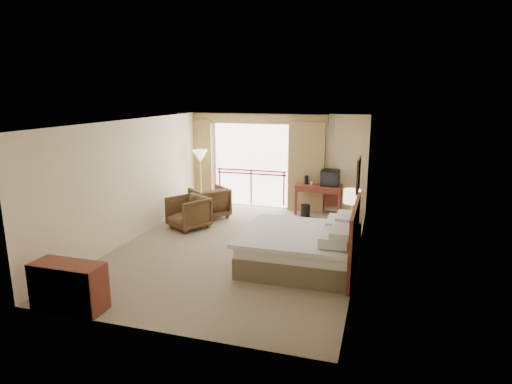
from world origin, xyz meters
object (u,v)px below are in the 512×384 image
(table_lamp, at_px, (352,197))
(tv, at_px, (330,178))
(wastebasket, at_px, (305,211))
(side_table, at_px, (196,204))
(floor_lamp, at_px, (200,158))
(dresser, at_px, (69,287))
(armchair_near, at_px, (189,228))
(bed, at_px, (302,247))
(desk, at_px, (319,191))
(armchair_far, at_px, (210,217))
(nightstand, at_px, (350,234))

(table_lamp, distance_m, tv, 2.57)
(wastebasket, xyz_separation_m, side_table, (-2.70, -1.13, 0.25))
(floor_lamp, xyz_separation_m, dresser, (0.51, -6.14, -1.07))
(wastebasket, bearing_deg, side_table, -157.36)
(dresser, bearing_deg, armchair_near, 89.55)
(bed, bearing_deg, side_table, 145.60)
(table_lamp, relative_size, dresser, 0.56)
(desk, distance_m, dresser, 7.08)
(armchair_near, xyz_separation_m, side_table, (-0.13, 0.69, 0.42))
(armchair_near, height_order, side_table, side_table)
(armchair_far, height_order, side_table, side_table)
(wastebasket, xyz_separation_m, armchair_near, (-2.57, -1.82, -0.16))
(desk, relative_size, side_table, 2.07)
(bed, height_order, wastebasket, bed)
(bed, distance_m, wastebasket, 3.40)
(bed, relative_size, desk, 1.69)
(wastebasket, distance_m, floor_lamp, 3.33)
(desk, bearing_deg, armchair_near, -142.15)
(bed, height_order, dresser, bed)
(wastebasket, relative_size, armchair_far, 0.36)
(tv, relative_size, side_table, 0.80)
(table_lamp, xyz_separation_m, armchair_near, (-3.92, 0.28, -1.13))
(table_lamp, bearing_deg, nightstand, -90.00)
(tv, height_order, floor_lamp, floor_lamp)
(table_lamp, height_order, desk, table_lamp)
(table_lamp, height_order, tv, table_lamp)
(table_lamp, distance_m, armchair_far, 4.17)
(desk, relative_size, armchair_far, 1.39)
(tv, xyz_separation_m, armchair_near, (-3.17, -2.18, -1.04))
(wastebasket, height_order, dresser, dresser)
(tv, distance_m, floor_lamp, 3.70)
(table_lamp, bearing_deg, armchair_near, 175.87)
(armchair_near, bearing_deg, nightstand, 26.33)
(nightstand, height_order, wastebasket, nightstand)
(table_lamp, height_order, dresser, table_lamp)
(table_lamp, relative_size, wastebasket, 1.93)
(desk, xyz_separation_m, wastebasket, (-0.29, -0.42, -0.48))
(bed, distance_m, dresser, 4.12)
(nightstand, xyz_separation_m, armchair_far, (-3.79, 1.36, -0.32))
(tv, relative_size, floor_lamp, 0.29)
(tv, bearing_deg, wastebasket, -129.60)
(desk, bearing_deg, side_table, -152.80)
(armchair_far, bearing_deg, floor_lamp, -103.65)
(floor_lamp, distance_m, dresser, 6.25)
(wastebasket, height_order, armchair_far, armchair_far)
(tv, height_order, wastebasket, tv)
(desk, bearing_deg, armchair_far, -156.24)
(armchair_near, distance_m, floor_lamp, 2.44)
(nightstand, height_order, floor_lamp, floor_lamp)
(bed, relative_size, table_lamp, 3.40)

